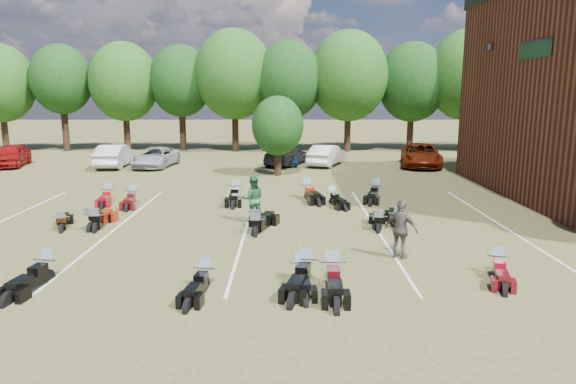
{
  "coord_description": "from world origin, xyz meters",
  "views": [
    {
      "loc": [
        -1.43,
        -16.24,
        5.18
      ],
      "look_at": [
        -1.38,
        4.0,
        1.2
      ],
      "focal_mm": 32.0,
      "sensor_mm": 36.0,
      "label": 1
    }
  ],
  "objects_px": {
    "car_4": "(284,156)",
    "motorcycle_3": "(306,281)",
    "person_green": "(253,199)",
    "person_grey": "(401,229)",
    "car_0": "(11,155)",
    "motorcycle_7": "(92,230)",
    "motorcycle_14": "(133,203)"
  },
  "relations": [
    {
      "from": "car_4",
      "to": "motorcycle_3",
      "type": "bearing_deg",
      "value": -97.98
    },
    {
      "from": "person_green",
      "to": "motorcycle_3",
      "type": "distance_m",
      "value": 6.94
    },
    {
      "from": "car_4",
      "to": "person_grey",
      "type": "height_order",
      "value": "person_grey"
    },
    {
      "from": "car_0",
      "to": "motorcycle_3",
      "type": "xyz_separation_m",
      "value": [
        19.84,
        -22.25,
        -0.79
      ]
    },
    {
      "from": "car_4",
      "to": "motorcycle_7",
      "type": "distance_m",
      "value": 19.24
    },
    {
      "from": "motorcycle_3",
      "to": "motorcycle_14",
      "type": "bearing_deg",
      "value": 141.04
    },
    {
      "from": "person_grey",
      "to": "motorcycle_14",
      "type": "distance_m",
      "value": 13.54
    },
    {
      "from": "car_4",
      "to": "person_green",
      "type": "bearing_deg",
      "value": -103.72
    },
    {
      "from": "motorcycle_7",
      "to": "motorcycle_14",
      "type": "bearing_deg",
      "value": -86.36
    },
    {
      "from": "car_0",
      "to": "motorcycle_7",
      "type": "bearing_deg",
      "value": -67.34
    },
    {
      "from": "motorcycle_3",
      "to": "motorcycle_14",
      "type": "distance_m",
      "value": 12.73
    },
    {
      "from": "person_grey",
      "to": "motorcycle_3",
      "type": "bearing_deg",
      "value": 71.35
    },
    {
      "from": "car_4",
      "to": "motorcycle_3",
      "type": "relative_size",
      "value": 1.6
    },
    {
      "from": "motorcycle_7",
      "to": "motorcycle_14",
      "type": "height_order",
      "value": "motorcycle_7"
    },
    {
      "from": "motorcycle_3",
      "to": "motorcycle_7",
      "type": "relative_size",
      "value": 1.03
    },
    {
      "from": "motorcycle_3",
      "to": "motorcycle_7",
      "type": "distance_m",
      "value": 9.53
    },
    {
      "from": "person_grey",
      "to": "motorcycle_7",
      "type": "relative_size",
      "value": 0.82
    },
    {
      "from": "motorcycle_7",
      "to": "person_green",
      "type": "bearing_deg",
      "value": -162.34
    },
    {
      "from": "person_grey",
      "to": "motorcycle_3",
      "type": "xyz_separation_m",
      "value": [
        -3.05,
        -1.99,
        -0.94
      ]
    },
    {
      "from": "car_0",
      "to": "car_4",
      "type": "height_order",
      "value": "car_0"
    },
    {
      "from": "motorcycle_14",
      "to": "car_0",
      "type": "bearing_deg",
      "value": 128.05
    },
    {
      "from": "motorcycle_14",
      "to": "person_green",
      "type": "bearing_deg",
      "value": -37.37
    },
    {
      "from": "car_4",
      "to": "motorcycle_7",
      "type": "xyz_separation_m",
      "value": [
        -7.16,
        -17.85,
        -0.64
      ]
    },
    {
      "from": "motorcycle_7",
      "to": "motorcycle_14",
      "type": "relative_size",
      "value": 1.05
    },
    {
      "from": "car_0",
      "to": "motorcycle_3",
      "type": "relative_size",
      "value": 1.96
    },
    {
      "from": "motorcycle_7",
      "to": "car_0",
      "type": "bearing_deg",
      "value": -49.35
    },
    {
      "from": "motorcycle_3",
      "to": "motorcycle_7",
      "type": "xyz_separation_m",
      "value": [
        -7.91,
        5.31,
        0.0
      ]
    },
    {
      "from": "car_4",
      "to": "motorcycle_3",
      "type": "distance_m",
      "value": 23.18
    },
    {
      "from": "car_0",
      "to": "motorcycle_7",
      "type": "height_order",
      "value": "car_0"
    },
    {
      "from": "car_0",
      "to": "person_grey",
      "type": "relative_size",
      "value": 2.45
    },
    {
      "from": "motorcycle_14",
      "to": "motorcycle_7",
      "type": "bearing_deg",
      "value": -98.62
    },
    {
      "from": "car_0",
      "to": "motorcycle_3",
      "type": "height_order",
      "value": "car_0"
    }
  ]
}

